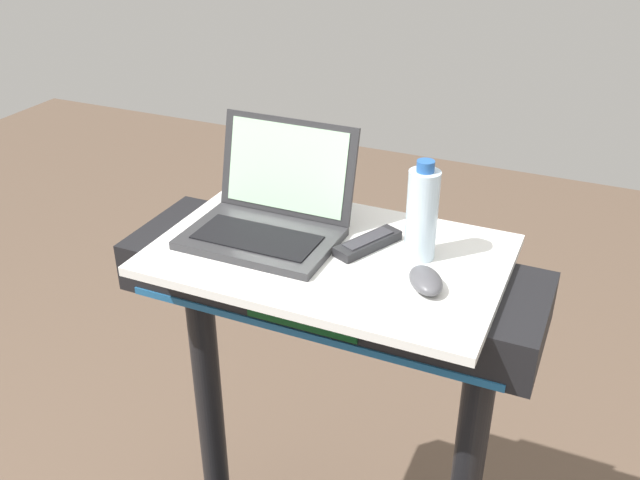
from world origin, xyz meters
The scene contains 5 objects.
desk_board centered at (0.00, 0.70, 1.10)m, with size 0.72×0.47×0.02m, color white.
laptop centered at (-0.15, 0.72, 1.16)m, with size 0.32×0.27×0.23m.
computer_mouse centered at (0.22, 0.64, 1.13)m, with size 0.06×0.10×0.03m, color #4C4C51.
water_bottle centered at (0.18, 0.75, 1.21)m, with size 0.06×0.06×0.21m.
tv_remote centered at (0.07, 0.74, 1.12)m, with size 0.11×0.16×0.02m.
Camera 1 is at (0.50, -0.47, 1.83)m, focal length 39.54 mm.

